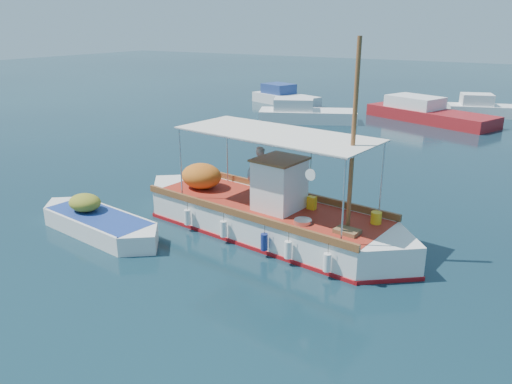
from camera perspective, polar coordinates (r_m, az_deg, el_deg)
The scene contains 7 objects.
ground at distance 15.76m, azimuth 1.79°, elevation -5.71°, with size 160.00×160.00×0.00m, color black.
fishing_caique at distance 16.27m, azimuth 0.96°, elevation -2.72°, with size 10.47×3.85×6.44m.
dinghy at distance 17.14m, azimuth -17.59°, elevation -3.52°, with size 5.48×2.07×1.35m.
bg_boat_nw at distance 34.92m, azimuth 5.59°, elevation 8.81°, with size 6.99×4.92×1.80m.
bg_boat_n at distance 36.94m, azimuth 18.92°, elevation 8.44°, with size 9.32×5.89×1.80m.
bg_boat_far_w at distance 42.60m, azimuth 3.24°, elevation 10.69°, with size 6.52×4.24×1.80m.
bg_boat_far_n at distance 40.41m, azimuth 24.67°, elevation 8.57°, with size 5.69×3.55×1.80m.
Camera 1 is at (6.92, -12.55, 6.56)m, focal length 35.00 mm.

